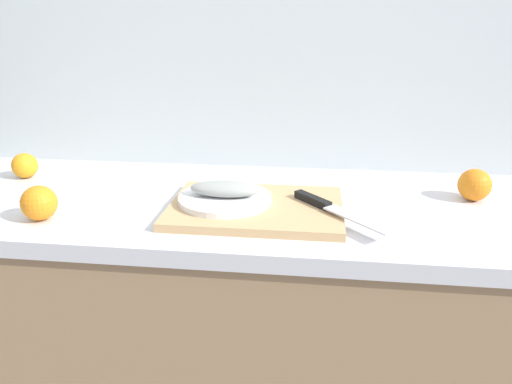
% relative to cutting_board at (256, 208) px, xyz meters
% --- Properties ---
extents(back_wall, '(3.20, 0.05, 2.50)m').
position_rel_cutting_board_xyz_m(back_wall, '(0.05, 0.40, 0.34)').
color(back_wall, silver).
rests_on(back_wall, ground_plane).
extents(kitchen_counter, '(2.00, 0.60, 0.90)m').
position_rel_cutting_board_xyz_m(kitchen_counter, '(0.05, 0.07, -0.46)').
color(kitchen_counter, '#9E7A56').
rests_on(kitchen_counter, ground_plane).
extents(cutting_board, '(0.41, 0.30, 0.02)m').
position_rel_cutting_board_xyz_m(cutting_board, '(0.00, 0.00, 0.00)').
color(cutting_board, tan).
rests_on(cutting_board, kitchen_counter).
extents(white_plate, '(0.22, 0.22, 0.01)m').
position_rel_cutting_board_xyz_m(white_plate, '(-0.08, 0.01, 0.02)').
color(white_plate, white).
rests_on(white_plate, cutting_board).
extents(fish_fillet, '(0.17, 0.07, 0.04)m').
position_rel_cutting_board_xyz_m(fish_fillet, '(-0.08, 0.01, 0.04)').
color(fish_fillet, '#999E99').
rests_on(fish_fillet, white_plate).
extents(chef_knife, '(0.22, 0.23, 0.02)m').
position_rel_cutting_board_xyz_m(chef_knife, '(0.17, -0.02, 0.02)').
color(chef_knife, silver).
rests_on(chef_knife, cutting_board).
extents(orange_0, '(0.07, 0.07, 0.07)m').
position_rel_cutting_board_xyz_m(orange_0, '(-0.70, 0.18, 0.03)').
color(orange_0, orange).
rests_on(orange_0, kitchen_counter).
extents(orange_1, '(0.08, 0.08, 0.08)m').
position_rel_cutting_board_xyz_m(orange_1, '(0.54, 0.15, 0.03)').
color(orange_1, orange).
rests_on(orange_1, kitchen_counter).
extents(orange_2, '(0.08, 0.08, 0.08)m').
position_rel_cutting_board_xyz_m(orange_2, '(-0.49, -0.11, 0.03)').
color(orange_2, orange).
rests_on(orange_2, kitchen_counter).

